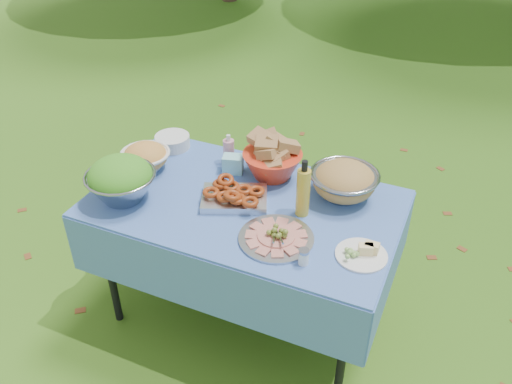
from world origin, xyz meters
TOP-DOWN VIEW (x-y plane):
  - ground at (0.00, 0.00)m, footprint 80.00×80.00m
  - picnic_table at (0.00, 0.00)m, footprint 1.46×0.86m
  - salad_bowl at (-0.55, -0.21)m, footprint 0.40×0.40m
  - pasta_bowl_white at (-0.59, 0.07)m, footprint 0.31×0.31m
  - plate_stack at (-0.58, 0.31)m, footprint 0.20×0.20m
  - wipes_box at (-0.17, 0.22)m, footprint 0.12×0.10m
  - sanitizer_bottle at (-0.22, 0.29)m, footprint 0.07×0.07m
  - bread_bowl at (0.03, 0.27)m, footprint 0.38×0.38m
  - pasta_bowl_steel at (0.41, 0.24)m, footprint 0.41×0.41m
  - fried_tray at (-0.05, -0.01)m, footprint 0.37×0.32m
  - charcuterie_platter at (0.24, -0.19)m, footprint 0.41×0.41m
  - oil_bottle at (0.28, 0.03)m, footprint 0.07×0.07m
  - cheese_plate at (0.61, -0.15)m, footprint 0.25×0.25m
  - shaker at (0.40, -0.29)m, footprint 0.06×0.06m

SIDE VIEW (x-z plane):
  - ground at x=0.00m, z-range 0.00..0.00m
  - picnic_table at x=0.00m, z-range 0.00..0.76m
  - cheese_plate at x=0.61m, z-range 0.76..0.82m
  - plate_stack at x=-0.58m, z-range 0.76..0.83m
  - fried_tray at x=-0.05m, z-range 0.76..0.83m
  - shaker at x=0.40m, z-range 0.76..0.83m
  - charcuterie_platter at x=0.24m, z-range 0.76..0.84m
  - wipes_box at x=-0.17m, z-range 0.76..0.85m
  - pasta_bowl_white at x=-0.59m, z-range 0.76..0.90m
  - sanitizer_bottle at x=-0.22m, z-range 0.76..0.93m
  - pasta_bowl_steel at x=0.41m, z-range 0.76..0.94m
  - bread_bowl at x=0.03m, z-range 0.76..0.96m
  - salad_bowl at x=-0.55m, z-range 0.76..0.98m
  - oil_bottle at x=0.28m, z-range 0.76..1.05m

